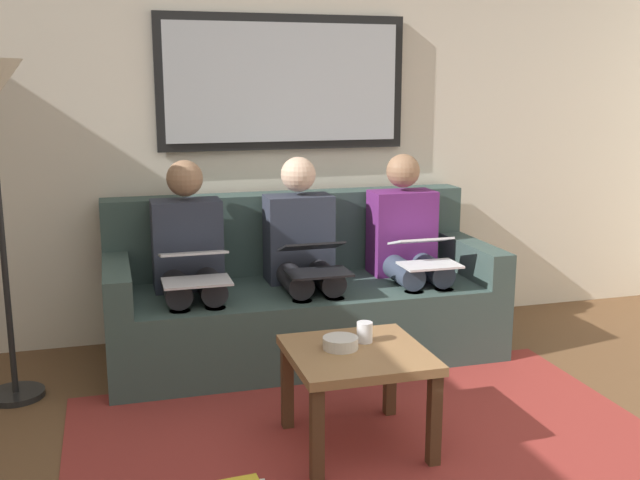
{
  "coord_description": "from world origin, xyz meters",
  "views": [
    {
      "loc": [
        1.04,
        1.95,
        1.56
      ],
      "look_at": [
        0.0,
        -1.7,
        0.75
      ],
      "focal_mm": 41.98,
      "sensor_mm": 36.0,
      "label": 1
    }
  ],
  "objects_px": {
    "couch": "(300,299)",
    "framed_mirror": "(283,83)",
    "laptop_silver": "(195,266)",
    "cup": "(364,332)",
    "laptop_black": "(314,258)",
    "person_right": "(190,259)",
    "coffee_table": "(357,366)",
    "person_middle": "(303,252)",
    "laptop_white": "(425,251)",
    "person_left": "(408,245)",
    "bowl": "(340,343)"
  },
  "relations": [
    {
      "from": "person_left",
      "to": "bowl",
      "type": "bearing_deg",
      "value": 55.38
    },
    {
      "from": "person_right",
      "to": "laptop_silver",
      "type": "distance_m",
      "value": 0.25
    },
    {
      "from": "person_right",
      "to": "couch",
      "type": "bearing_deg",
      "value": -173.87
    },
    {
      "from": "laptop_black",
      "to": "laptop_silver",
      "type": "bearing_deg",
      "value": 0.74
    },
    {
      "from": "bowl",
      "to": "person_middle",
      "type": "distance_m",
      "value": 1.13
    },
    {
      "from": "laptop_white",
      "to": "person_right",
      "type": "relative_size",
      "value": 0.3
    },
    {
      "from": "person_middle",
      "to": "laptop_black",
      "type": "xyz_separation_m",
      "value": [
        0.0,
        0.24,
        0.02
      ]
    },
    {
      "from": "cup",
      "to": "laptop_black",
      "type": "xyz_separation_m",
      "value": [
        -0.0,
        -0.82,
        0.15
      ]
    },
    {
      "from": "framed_mirror",
      "to": "person_middle",
      "type": "relative_size",
      "value": 1.33
    },
    {
      "from": "laptop_silver",
      "to": "person_middle",
      "type": "bearing_deg",
      "value": -159.04
    },
    {
      "from": "person_middle",
      "to": "laptop_black",
      "type": "distance_m",
      "value": 0.24
    },
    {
      "from": "laptop_silver",
      "to": "couch",
      "type": "bearing_deg",
      "value": -153.88
    },
    {
      "from": "couch",
      "to": "coffee_table",
      "type": "height_order",
      "value": "couch"
    },
    {
      "from": "coffee_table",
      "to": "laptop_white",
      "type": "bearing_deg",
      "value": -127.84
    },
    {
      "from": "person_left",
      "to": "laptop_silver",
      "type": "xyz_separation_m",
      "value": [
        1.28,
        0.25,
        0.02
      ]
    },
    {
      "from": "cup",
      "to": "laptop_white",
      "type": "relative_size",
      "value": 0.26
    },
    {
      "from": "cup",
      "to": "person_right",
      "type": "distance_m",
      "value": 1.24
    },
    {
      "from": "coffee_table",
      "to": "laptop_black",
      "type": "relative_size",
      "value": 1.58
    },
    {
      "from": "person_left",
      "to": "person_middle",
      "type": "relative_size",
      "value": 1.0
    },
    {
      "from": "couch",
      "to": "framed_mirror",
      "type": "bearing_deg",
      "value": -90.0
    },
    {
      "from": "coffee_table",
      "to": "person_middle",
      "type": "xyz_separation_m",
      "value": [
        -0.06,
        -1.15,
        0.24
      ]
    },
    {
      "from": "laptop_white",
      "to": "person_middle",
      "type": "xyz_separation_m",
      "value": [
        0.64,
        -0.24,
        -0.02
      ]
    },
    {
      "from": "coffee_table",
      "to": "bowl",
      "type": "relative_size",
      "value": 3.79
    },
    {
      "from": "person_middle",
      "to": "cup",
      "type": "bearing_deg",
      "value": 89.82
    },
    {
      "from": "person_right",
      "to": "laptop_white",
      "type": "bearing_deg",
      "value": 169.2
    },
    {
      "from": "framed_mirror",
      "to": "laptop_white",
      "type": "relative_size",
      "value": 4.38
    },
    {
      "from": "person_middle",
      "to": "laptop_black",
      "type": "height_order",
      "value": "person_middle"
    },
    {
      "from": "couch",
      "to": "person_right",
      "type": "bearing_deg",
      "value": 6.13
    },
    {
      "from": "coffee_table",
      "to": "laptop_black",
      "type": "height_order",
      "value": "laptop_black"
    },
    {
      "from": "cup",
      "to": "laptop_black",
      "type": "distance_m",
      "value": 0.84
    },
    {
      "from": "framed_mirror",
      "to": "laptop_silver",
      "type": "height_order",
      "value": "framed_mirror"
    },
    {
      "from": "person_middle",
      "to": "laptop_white",
      "type": "bearing_deg",
      "value": 159.12
    },
    {
      "from": "bowl",
      "to": "laptop_white",
      "type": "bearing_deg",
      "value": -131.51
    },
    {
      "from": "framed_mirror",
      "to": "laptop_black",
      "type": "relative_size",
      "value": 4.12
    },
    {
      "from": "person_middle",
      "to": "laptop_silver",
      "type": "relative_size",
      "value": 3.2
    },
    {
      "from": "framed_mirror",
      "to": "bowl",
      "type": "xyz_separation_m",
      "value": [
        0.13,
        1.57,
        -1.09
      ]
    },
    {
      "from": "bowl",
      "to": "person_right",
      "type": "height_order",
      "value": "person_right"
    },
    {
      "from": "couch",
      "to": "laptop_black",
      "type": "bearing_deg",
      "value": 90.0
    },
    {
      "from": "cup",
      "to": "laptop_black",
      "type": "relative_size",
      "value": 0.24
    },
    {
      "from": "person_middle",
      "to": "laptop_black",
      "type": "bearing_deg",
      "value": 90.0
    },
    {
      "from": "laptop_white",
      "to": "person_right",
      "type": "height_order",
      "value": "person_right"
    },
    {
      "from": "cup",
      "to": "person_left",
      "type": "relative_size",
      "value": 0.08
    },
    {
      "from": "laptop_black",
      "to": "bowl",
      "type": "bearing_deg",
      "value": 81.76
    },
    {
      "from": "framed_mirror",
      "to": "person_left",
      "type": "distance_m",
      "value": 1.23
    },
    {
      "from": "person_right",
      "to": "bowl",
      "type": "bearing_deg",
      "value": 114.83
    },
    {
      "from": "framed_mirror",
      "to": "cup",
      "type": "height_order",
      "value": "framed_mirror"
    },
    {
      "from": "couch",
      "to": "person_middle",
      "type": "xyz_separation_m",
      "value": [
        0.0,
        0.07,
        0.3
      ]
    },
    {
      "from": "couch",
      "to": "bowl",
      "type": "height_order",
      "value": "couch"
    },
    {
      "from": "coffee_table",
      "to": "cup",
      "type": "relative_size",
      "value": 6.44
    },
    {
      "from": "coffee_table",
      "to": "laptop_black",
      "type": "bearing_deg",
      "value": -93.94
    }
  ]
}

